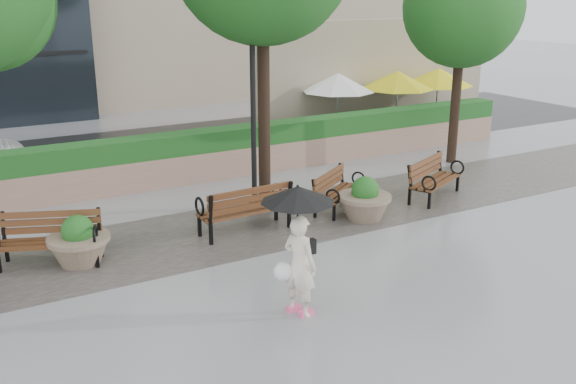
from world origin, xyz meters
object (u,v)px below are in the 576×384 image
bench_4 (434,187)px  planter_left (79,245)px  bench_3 (338,198)px  pedestrian (299,238)px  bench_1 (51,250)px  planter_right (365,203)px  lamppost (254,134)px  bench_2 (245,218)px

bench_4 → planter_left: size_ratio=1.69×
bench_3 → pedestrian: size_ratio=0.83×
bench_1 → pedestrian: (3.09, -3.97, 1.00)m
planter_right → pedestrian: pedestrian is taller
bench_3 → pedestrian: pedestrian is taller
bench_3 → planter_right: (0.14, -0.88, 0.13)m
bench_1 → bench_3: bearing=21.9°
bench_3 → bench_4: 2.62m
bench_4 → lamppost: size_ratio=0.46×
bench_1 → planter_left: bearing=-4.2°
planter_left → lamppost: 4.58m
lamppost → pedestrian: (-1.60, -4.69, -0.59)m
bench_2 → pedestrian: pedestrian is taller
bench_1 → bench_4: 9.12m
bench_1 → bench_2: size_ratio=0.98×
pedestrian → bench_4: bearing=-81.3°
bench_1 → bench_4: size_ratio=1.01×
bench_4 → planter_right: (-2.44, -0.39, 0.10)m
bench_3 → planter_left: planter_left is taller
bench_1 → bench_2: 3.96m
lamppost → bench_4: bearing=-15.5°
bench_2 → bench_1: bearing=-6.5°
bench_1 → planter_right: bearing=14.3°
bench_2 → pedestrian: 3.90m
bench_1 → pedestrian: bearing=-30.1°
bench_4 → lamppost: (-4.42, 1.23, 1.60)m
bench_3 → lamppost: bearing=124.7°
bench_3 → bench_4: (2.58, -0.49, 0.03)m
planter_left → lamppost: size_ratio=0.27×
bench_1 → planter_left: (0.48, -0.23, 0.09)m
bench_2 → pedestrian: (-0.86, -3.68, 0.98)m
bench_4 → pedestrian: 7.01m
bench_1 → bench_2: bench_2 is taller
pedestrian → bench_3: bearing=-62.2°
bench_1 → bench_3: bench_1 is taller
planter_left → pedestrian: 4.65m
bench_1 → bench_2: (3.95, -0.29, 0.02)m
planter_right → lamppost: lamppost is taller
bench_2 → lamppost: bearing=-128.5°
planter_left → bench_3: bearing=2.1°
bench_2 → bench_4: bearing=175.4°
bench_1 → bench_2: bearing=17.8°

